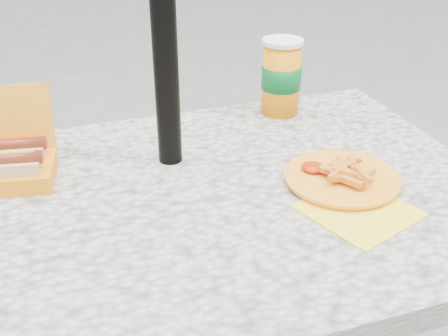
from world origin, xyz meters
name	(u,v)px	position (x,y,z in m)	size (l,w,h in m)	color
picnic_table	(193,243)	(0.00, 0.00, 0.64)	(1.20, 0.80, 0.75)	beige
hotdog_box	(0,163)	(-0.34, 0.19, 0.79)	(0.23, 0.20, 0.17)	orange
fries_plate	(342,179)	(0.29, -0.05, 0.76)	(0.25, 0.33, 0.04)	yellow
soda_cup	(281,77)	(0.33, 0.32, 0.84)	(0.10, 0.10, 0.19)	orange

